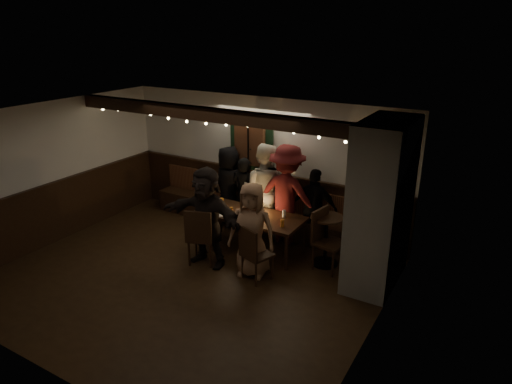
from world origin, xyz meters
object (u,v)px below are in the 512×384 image
Objects in this scene: chair_near_left at (200,234)px; chair_near_right at (253,251)px; person_e at (315,209)px; person_g at (252,230)px; high_top at (326,234)px; person_f at (207,217)px; dining_table at (250,217)px; person_a at (229,186)px; person_c at (264,190)px; person_d at (287,195)px; person_b at (245,194)px; chair_end at (325,236)px.

chair_near_right is (1.03, -0.01, -0.05)m from chair_near_left.
person_e is 0.94× the size of person_g.
high_top is at bearing 31.60° from person_g.
person_f is (-1.30, -1.51, 0.12)m from person_e.
person_a reaches higher than dining_table.
dining_table is at bearing -172.52° from high_top.
chair_near_right is 0.51× the size of person_c.
person_a is 2.06m from person_g.
chair_near_left is 1.78m from person_d.
chair_near_right is at bearing -125.87° from high_top.
high_top is at bearing 165.42° from person_b.
high_top is 2.42m from person_a.
dining_table is 1.18m from person_e.
person_d is (-0.18, 1.53, 0.41)m from chair_near_right.
person_d reaches higher than high_top.
person_e is (-0.47, 0.64, 0.16)m from chair_end.
person_c is at bearing -164.78° from person_a.
person_a reaches higher than person_e.
person_a is at bearing -7.10° from person_d.
chair_near_left is 0.65× the size of person_g.
person_b is (-0.54, 0.68, 0.12)m from dining_table.
person_c reaches higher than person_g.
person_f is at bearing 128.35° from person_a.
person_c reaches higher than high_top.
person_d is at bearing 176.79° from person_b.
high_top is (1.81, 1.08, -0.02)m from chair_near_left.
person_f is at bearing 57.77° from chair_near_left.
chair_near_right is at bearing 95.53° from person_d.
person_f is 1.09× the size of person_g.
person_g is at bearing 68.91° from person_e.
person_f reaches higher than person_e.
person_b is at bearing -1.92° from person_e.
person_c is 1.15× the size of person_g.
chair_near_left is 0.94m from person_g.
person_b is at bearing 125.49° from chair_near_right.
person_b is 0.44m from person_c.
person_g is at bearing 11.16° from chair_near_left.
person_b is at bearing 112.50° from person_g.
chair_near_left is 1.16× the size of high_top.
person_g is at bearing -139.93° from chair_end.
chair_near_right is (0.59, -0.91, -0.11)m from dining_table.
person_d reaches higher than person_g.
person_f is (-0.96, 0.11, 0.34)m from chair_near_right.
person_g reaches higher than person_e.
person_g is (0.90, 0.18, 0.21)m from chair_near_left.
person_e is at bearing 58.97° from person_g.
person_c reaches higher than person_a.
person_a is (-2.33, 0.58, 0.26)m from high_top.
person_c is (-0.72, 1.63, 0.38)m from chair_near_right.
person_c reaches higher than chair_near_right.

